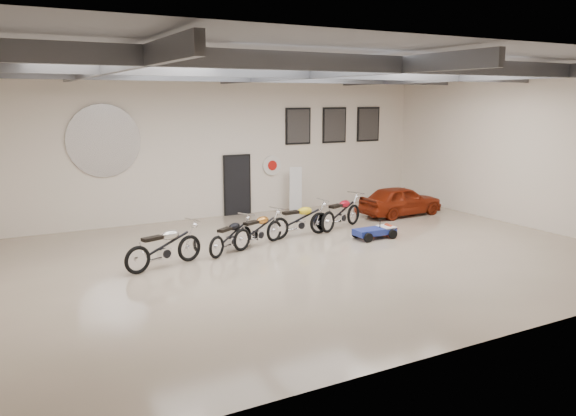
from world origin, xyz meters
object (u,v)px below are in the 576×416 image
motorcycle_red (341,212)px  go_kart (378,228)px  motorcycle_black (231,235)px  motorcycle_silver (164,246)px  banner_stand (296,188)px  vintage_car (401,200)px  motorcycle_yellow (300,219)px  motorcycle_gold (258,229)px

motorcycle_red → go_kart: 1.60m
motorcycle_black → go_kart: motorcycle_black is taller
motorcycle_silver → banner_stand: bearing=19.3°
motorcycle_silver → motorcycle_black: 2.04m
vintage_car → motorcycle_yellow: bearing=100.0°
banner_stand → motorcycle_gold: 5.15m
motorcycle_silver → motorcycle_gold: (2.93, 0.75, -0.05)m
motorcycle_red → banner_stand: bearing=65.2°
motorcycle_gold → vintage_car: vintage_car is taller
motorcycle_yellow → vintage_car: size_ratio=0.66×
motorcycle_black → motorcycle_yellow: bearing=-16.5°
banner_stand → motorcycle_black: 6.00m
motorcycle_yellow → motorcycle_red: 1.72m
motorcycle_black → motorcycle_silver: bearing=161.9°
motorcycle_gold → vintage_car: (6.30, 1.45, 0.03)m
motorcycle_yellow → go_kart: bearing=-35.8°
vintage_car → motorcycle_red: bearing=101.5°
motorcycle_silver → go_kart: (6.49, -0.09, -0.27)m
motorcycle_silver → motorcycle_yellow: bearing=-2.6°
motorcycle_silver → vintage_car: bearing=-3.7°
motorcycle_red → go_kart: motorcycle_red is taller
banner_stand → motorcycle_gold: (-3.37, -3.89, -0.36)m
motorcycle_yellow → go_kart: motorcycle_yellow is taller
banner_stand → motorcycle_gold: size_ratio=0.89×
banner_stand → motorcycle_gold: banner_stand is taller
motorcycle_red → go_kart: size_ratio=1.32×
motorcycle_silver → motorcycle_gold: bearing=-2.7°
banner_stand → motorcycle_yellow: (-1.80, -3.48, -0.32)m
motorcycle_gold → motorcycle_red: (3.26, 0.70, 0.04)m
banner_stand → motorcycle_silver: (-6.29, -4.64, -0.31)m
banner_stand → motorcycle_silver: bearing=-132.9°
motorcycle_gold → vintage_car: bearing=-9.1°
banner_stand → motorcycle_silver: size_ratio=0.81×
motorcycle_silver → motorcycle_red: motorcycle_silver is taller
motorcycle_black → motorcycle_red: bearing=-18.7°
motorcycle_black → motorcycle_gold: motorcycle_gold is taller
motorcycle_black → motorcycle_gold: 0.99m
motorcycle_yellow → motorcycle_black: bearing=-168.3°
motorcycle_black → vintage_car: size_ratio=0.59×
motorcycle_yellow → vintage_car: (4.73, 1.04, -0.00)m
motorcycle_yellow → vintage_car: motorcycle_yellow is taller
banner_stand → motorcycle_silver: 7.82m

